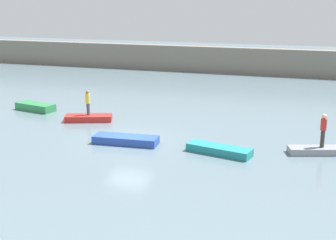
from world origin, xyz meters
The scene contains 9 objects.
ground_plane centered at (0.00, 0.00, 0.00)m, with size 120.00×120.00×0.00m, color slate.
embankment_wall centered at (0.00, 26.46, 1.42)m, with size 80.00×1.20×2.84m, color gray.
rowboat_green centered at (-9.40, 4.59, 0.27)m, with size 3.07×1.12×0.54m, color #2D7F47.
rowboat_red centered at (-4.24, 3.08, 0.21)m, with size 3.11×1.10×0.42m, color red.
rowboat_blue centered at (0.13, -0.73, 0.23)m, with size 3.71×1.20×0.45m, color #2B4CAD.
rowboat_teal centered at (5.58, -0.80, 0.21)m, with size 3.52×1.03×0.43m, color teal.
rowboat_grey centered at (10.77, 0.91, 0.18)m, with size 3.50×0.93×0.37m, color gray.
person_yellow_shirt centered at (-4.24, 3.08, 1.38)m, with size 0.32×0.32×1.71m.
person_red_shirt centered at (10.77, 0.91, 1.40)m, with size 0.32×0.32×1.83m.
Camera 1 is at (10.31, -23.93, 8.09)m, focal length 49.43 mm.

